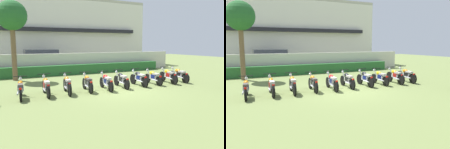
% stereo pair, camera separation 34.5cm
% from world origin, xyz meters
% --- Properties ---
extents(ground, '(60.00, 60.00, 0.00)m').
position_xyz_m(ground, '(0.00, 0.00, 0.00)').
color(ground, olive).
extents(building, '(20.12, 6.50, 7.04)m').
position_xyz_m(building, '(0.00, 15.53, 3.52)').
color(building, silver).
rests_on(building, ground).
extents(compound_wall, '(19.11, 0.30, 1.62)m').
position_xyz_m(compound_wall, '(0.00, 7.91, 0.81)').
color(compound_wall, beige).
rests_on(compound_wall, ground).
extents(hedge_row, '(15.29, 0.70, 0.76)m').
position_xyz_m(hedge_row, '(0.00, 7.21, 0.38)').
color(hedge_row, '#28602D').
rests_on(hedge_row, ground).
extents(parked_car, '(4.55, 2.17, 1.89)m').
position_xyz_m(parked_car, '(-1.90, 10.23, 0.94)').
color(parked_car, '#9EA3A8').
rests_on(parked_car, ground).
extents(tree_near_inspector, '(1.89, 1.89, 5.12)m').
position_xyz_m(tree_near_inspector, '(-4.50, 6.14, 4.06)').
color(tree_near_inspector, brown).
rests_on(tree_near_inspector, ground).
extents(motorcycle_in_row_0, '(0.60, 1.82, 0.94)m').
position_xyz_m(motorcycle_in_row_0, '(-4.73, 0.70, 0.44)').
color(motorcycle_in_row_0, black).
rests_on(motorcycle_in_row_0, ground).
extents(motorcycle_in_row_1, '(0.60, 1.93, 0.97)m').
position_xyz_m(motorcycle_in_row_1, '(-3.61, 0.77, 0.45)').
color(motorcycle_in_row_1, black).
rests_on(motorcycle_in_row_1, ground).
extents(motorcycle_in_row_2, '(0.60, 1.87, 0.98)m').
position_xyz_m(motorcycle_in_row_2, '(-2.62, 0.73, 0.46)').
color(motorcycle_in_row_2, black).
rests_on(motorcycle_in_row_2, ground).
extents(motorcycle_in_row_3, '(0.60, 1.80, 0.95)m').
position_xyz_m(motorcycle_in_row_3, '(-1.55, 0.78, 0.44)').
color(motorcycle_in_row_3, black).
rests_on(motorcycle_in_row_3, ground).
extents(motorcycle_in_row_4, '(0.60, 1.92, 0.94)m').
position_xyz_m(motorcycle_in_row_4, '(-0.54, 0.67, 0.44)').
color(motorcycle_in_row_4, black).
rests_on(motorcycle_in_row_4, ground).
extents(motorcycle_in_row_5, '(0.60, 1.88, 0.94)m').
position_xyz_m(motorcycle_in_row_5, '(0.47, 0.83, 0.44)').
color(motorcycle_in_row_5, black).
rests_on(motorcycle_in_row_5, ground).
extents(motorcycle_in_row_6, '(0.60, 1.81, 0.96)m').
position_xyz_m(motorcycle_in_row_6, '(1.60, 0.80, 0.45)').
color(motorcycle_in_row_6, black).
rests_on(motorcycle_in_row_6, ground).
extents(motorcycle_in_row_7, '(0.60, 1.78, 0.94)m').
position_xyz_m(motorcycle_in_row_7, '(2.62, 0.78, 0.44)').
color(motorcycle_in_row_7, black).
rests_on(motorcycle_in_row_7, ground).
extents(motorcycle_in_row_8, '(0.60, 1.85, 0.98)m').
position_xyz_m(motorcycle_in_row_8, '(3.69, 0.71, 0.46)').
color(motorcycle_in_row_8, black).
rests_on(motorcycle_in_row_8, ground).
extents(motorcycle_in_row_9, '(0.60, 1.94, 0.97)m').
position_xyz_m(motorcycle_in_row_9, '(4.63, 0.78, 0.45)').
color(motorcycle_in_row_9, black).
rests_on(motorcycle_in_row_9, ground).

